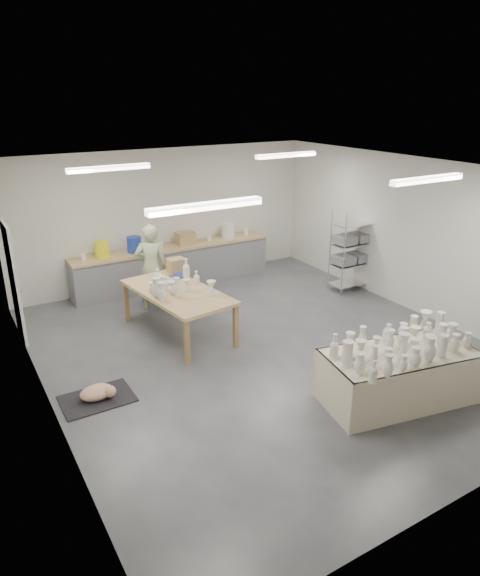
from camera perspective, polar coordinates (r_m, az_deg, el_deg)
room at (r=8.14m, az=1.87°, el=6.24°), size 8.00×8.02×3.00m
back_counter at (r=11.69m, az=-7.36°, el=2.68°), size 4.60×0.60×1.24m
wire_shelf at (r=11.43m, az=12.30°, el=4.20°), size 0.88×0.48×1.80m
drying_table at (r=7.65m, az=17.19°, el=-9.01°), size 2.30×1.41×1.12m
work_table at (r=9.21m, az=-7.15°, el=-0.05°), size 1.40×2.37×1.21m
rug at (r=7.80m, az=-15.56°, el=-11.77°), size 1.00×0.70×0.02m
cat at (r=7.73m, az=-15.45°, el=-11.08°), size 0.57×0.49×0.20m
potter at (r=10.27m, az=-9.81°, el=2.25°), size 0.75×0.61×1.76m
red_stool at (r=10.70m, az=-10.15°, el=-0.30°), size 0.39×0.39×0.34m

